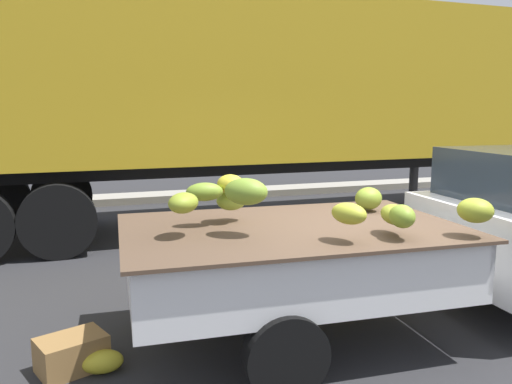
# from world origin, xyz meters

# --- Properties ---
(ground) EXTENTS (220.00, 220.00, 0.00)m
(ground) POSITION_xyz_m (0.00, 0.00, 0.00)
(ground) COLOR #28282B
(curb_strip) EXTENTS (80.00, 0.80, 0.16)m
(curb_strip) POSITION_xyz_m (0.00, 7.97, 0.08)
(curb_strip) COLOR gray
(curb_strip) RESTS_ON ground
(pickup_truck) EXTENTS (5.36, 2.16, 1.70)m
(pickup_truck) POSITION_xyz_m (1.21, 0.05, 0.88)
(pickup_truck) COLOR white
(pickup_truck) RESTS_ON ground
(semi_trailer) EXTENTS (12.02, 2.72, 3.95)m
(semi_trailer) POSITION_xyz_m (0.50, 4.93, 2.54)
(semi_trailer) COLOR gold
(semi_trailer) RESTS_ON ground
(fallen_banana_bunch_near_tailgate) EXTENTS (0.35, 0.23, 0.19)m
(fallen_banana_bunch_near_tailgate) POSITION_xyz_m (-2.57, 0.13, 0.09)
(fallen_banana_bunch_near_tailgate) COLOR gold
(fallen_banana_bunch_near_tailgate) RESTS_ON ground
(produce_crate) EXTENTS (0.62, 0.52, 0.28)m
(produce_crate) POSITION_xyz_m (-2.80, 0.25, 0.14)
(produce_crate) COLOR olive
(produce_crate) RESTS_ON ground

